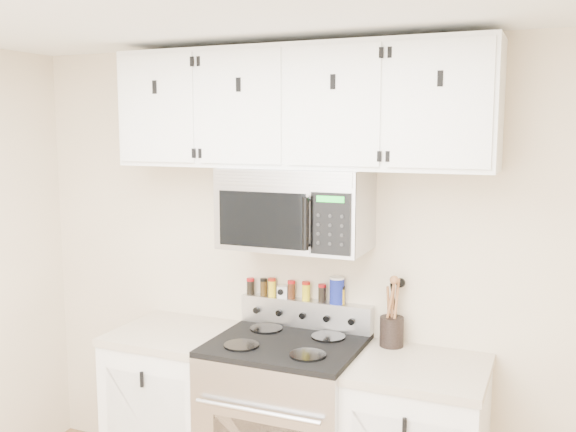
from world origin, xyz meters
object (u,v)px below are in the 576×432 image
(range, at_px, (286,426))
(salt_canister, at_px, (337,290))
(microwave, at_px, (296,209))
(utensil_crock, at_px, (392,329))

(range, bearing_deg, salt_canister, 57.44)
(range, distance_m, salt_canister, 0.76)
(microwave, bearing_deg, range, -90.23)
(microwave, distance_m, salt_canister, 0.51)
(microwave, distance_m, utensil_crock, 0.80)
(range, distance_m, utensil_crock, 0.76)
(microwave, bearing_deg, salt_canister, 40.86)
(utensil_crock, relative_size, salt_canister, 2.45)
(range, height_order, microwave, microwave)
(salt_canister, bearing_deg, utensil_crock, -8.95)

